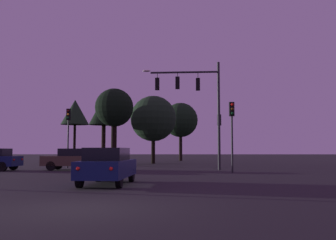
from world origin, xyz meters
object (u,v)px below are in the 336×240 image
object	(u,v)px
tree_left_far	(104,111)
traffic_light_corner_right	(219,130)
traffic_light_median	(232,123)
tree_right_cluster	(153,119)
car_nearside_lane	(108,165)
tree_center_horizon	(114,108)
car_crossing_left	(76,159)
traffic_signal_mast_arm	(196,96)
tree_lot_edge	(181,120)
traffic_light_corner_left	(68,126)
tree_behind_sign	(75,112)

from	to	relation	value
tree_left_far	traffic_light_corner_right	bearing A→B (deg)	-33.78
traffic_light_median	tree_right_cluster	bearing A→B (deg)	110.40
tree_right_cluster	tree_left_far	bearing A→B (deg)	-168.20
car_nearside_lane	tree_center_horizon	bearing A→B (deg)	97.80
car_crossing_left	tree_right_cluster	size ratio (longest dim) A/B	0.65
tree_center_horizon	tree_right_cluster	world-z (taller)	tree_right_cluster
traffic_signal_mast_arm	traffic_light_median	bearing A→B (deg)	-58.34
traffic_signal_mast_arm	tree_lot_edge	bearing A→B (deg)	91.51
traffic_light_corner_left	tree_lot_edge	distance (m)	21.59
traffic_light_median	tree_lot_edge	world-z (taller)	tree_lot_edge
traffic_signal_mast_arm	traffic_light_corner_left	world-z (taller)	traffic_signal_mast_arm
traffic_signal_mast_arm	tree_center_horizon	bearing A→B (deg)	136.95
traffic_light_corner_right	tree_lot_edge	bearing A→B (deg)	98.46
traffic_light_corner_left	tree_lot_edge	xyz separation A→B (m)	(9.39, 19.34, 1.96)
car_crossing_left	tree_behind_sign	size ratio (longest dim) A/B	0.64
car_crossing_left	tree_right_cluster	world-z (taller)	tree_right_cluster
car_nearside_lane	tree_lot_edge	size ratio (longest dim) A/B	0.60
traffic_light_corner_right	tree_left_far	xyz separation A→B (m)	(-10.76, 7.20, 2.25)
traffic_light_corner_right	tree_center_horizon	bearing A→B (deg)	163.63
tree_center_horizon	tree_lot_edge	size ratio (longest dim) A/B	0.92
traffic_signal_mast_arm	car_nearside_lane	world-z (taller)	traffic_signal_mast_arm
tree_right_cluster	tree_lot_edge	xyz separation A→B (m)	(3.08, 10.04, 0.62)
traffic_light_corner_left	car_crossing_left	size ratio (longest dim) A/B	1.03
traffic_light_median	tree_lot_edge	distance (m)	25.60
traffic_light_median	tree_center_horizon	world-z (taller)	tree_center_horizon
traffic_signal_mast_arm	tree_left_far	size ratio (longest dim) A/B	1.14
car_nearside_lane	tree_left_far	size ratio (longest dim) A/B	0.66
tree_left_far	tree_center_horizon	bearing A→B (deg)	-69.11
traffic_light_corner_left	traffic_light_median	size ratio (longest dim) A/B	1.05
traffic_light_corner_left	car_crossing_left	bearing A→B (deg)	-64.74
traffic_light_median	car_nearside_lane	size ratio (longest dim) A/B	0.99
car_crossing_left	traffic_signal_mast_arm	bearing A→B (deg)	1.92
tree_behind_sign	tree_right_cluster	bearing A→B (deg)	-23.51
traffic_signal_mast_arm	traffic_light_median	xyz separation A→B (m)	(2.05, -3.32, -2.17)
traffic_light_corner_left	tree_left_far	bearing A→B (deg)	80.74
tree_right_cluster	car_nearside_lane	bearing A→B (deg)	-91.89
traffic_light_median	tree_behind_sign	size ratio (longest dim) A/B	0.62
traffic_light_corner_left	tree_left_far	size ratio (longest dim) A/B	0.69
car_nearside_lane	tree_behind_sign	distance (m)	29.16
traffic_light_corner_left	traffic_light_median	world-z (taller)	traffic_light_corner_left
traffic_light_corner_left	tree_center_horizon	world-z (taller)	tree_center_horizon
car_nearside_lane	tree_behind_sign	world-z (taller)	tree_behind_sign
traffic_signal_mast_arm	traffic_light_corner_left	xyz separation A→B (m)	(-9.97, 2.72, -2.02)
tree_center_horizon	traffic_signal_mast_arm	bearing A→B (deg)	-43.05
tree_lot_edge	tree_behind_sign	bearing A→B (deg)	-153.70
car_nearside_lane	traffic_light_median	bearing A→B (deg)	51.59
car_nearside_lane	traffic_light_corner_right	bearing A→B (deg)	66.73
tree_lot_edge	traffic_light_median	bearing A→B (deg)	-84.09
tree_behind_sign	traffic_light_corner_right	bearing A→B (deg)	-39.25
tree_behind_sign	tree_right_cluster	xyz separation A→B (m)	(9.17, -3.99, -1.04)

